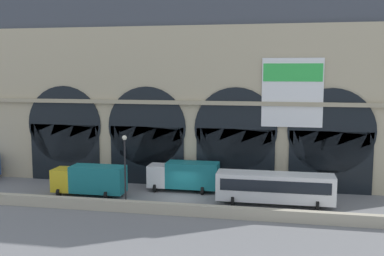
% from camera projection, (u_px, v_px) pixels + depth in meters
% --- Properties ---
extents(ground_plane, '(200.00, 200.00, 0.00)m').
position_uv_depth(ground_plane, '(181.00, 198.00, 45.64)').
color(ground_plane, slate).
extents(quay_parapet_wall, '(90.00, 0.70, 1.02)m').
position_uv_depth(quay_parapet_wall, '(168.00, 209.00, 40.57)').
color(quay_parapet_wall, '#B2A891').
rests_on(quay_parapet_wall, ground).
extents(station_building, '(51.40, 4.41, 21.56)m').
position_uv_depth(station_building, '(194.00, 91.00, 51.11)').
color(station_building, '#BCAD8C').
rests_on(station_building, ground).
extents(box_truck_midwest, '(7.50, 2.91, 3.12)m').
position_uv_depth(box_truck_midwest, '(90.00, 179.00, 46.46)').
color(box_truck_midwest, gold).
rests_on(box_truck_midwest, ground).
extents(box_truck_center, '(7.50, 2.91, 3.12)m').
position_uv_depth(box_truck_center, '(184.00, 175.00, 48.28)').
color(box_truck_center, white).
rests_on(box_truck_center, ground).
extents(bus_mideast, '(11.00, 3.25, 3.10)m').
position_uv_depth(bus_mideast, '(275.00, 187.00, 43.02)').
color(bus_mideast, white).
rests_on(bus_mideast, ground).
extents(street_lamp_quayside, '(0.44, 0.44, 6.90)m').
position_uv_depth(street_lamp_quayside, '(125.00, 162.00, 41.66)').
color(street_lamp_quayside, black).
rests_on(street_lamp_quayside, ground).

